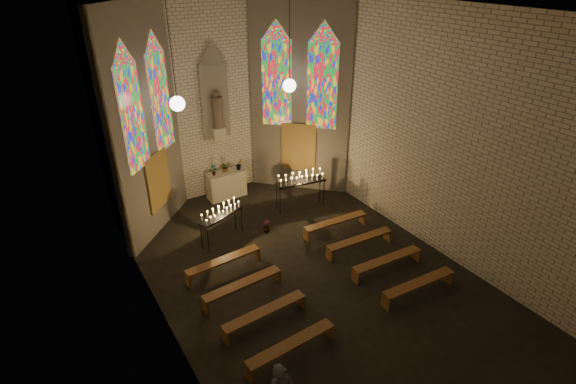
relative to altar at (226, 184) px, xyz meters
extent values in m
plane|color=black|center=(0.00, -5.45, -0.50)|extent=(12.00, 12.00, 0.00)
cube|color=beige|center=(0.00, 0.55, 3.00)|extent=(8.00, 0.02, 7.00)
cube|color=beige|center=(0.00, -11.45, 3.00)|extent=(8.00, 0.02, 7.00)
cube|color=beige|center=(-4.00, -5.45, 3.00)|extent=(0.02, 12.00, 7.00)
cube|color=beige|center=(4.00, -5.45, 3.00)|extent=(0.02, 12.00, 7.00)
cube|color=silver|center=(0.00, -5.45, 6.50)|extent=(8.00, 12.00, 0.01)
cube|color=beige|center=(-2.75, -0.70, 3.00)|extent=(2.72, 2.72, 7.00)
cube|color=beige|center=(2.75, -0.70, 3.00)|extent=(2.72, 2.72, 7.00)
cube|color=#4C3F8C|center=(-3.21, -1.39, 3.50)|extent=(0.78, 0.78, 3.00)
cube|color=#4C3F8C|center=(-2.06, -0.24, 3.50)|extent=(0.78, 0.78, 3.00)
cube|color=#4C3F8C|center=(2.06, -0.24, 3.50)|extent=(0.78, 0.78, 3.00)
cube|color=#4C3F8C|center=(3.21, -1.39, 3.50)|extent=(0.78, 0.78, 3.00)
cube|color=brown|center=(-2.63, -0.82, 1.20)|extent=(0.95, 0.95, 1.80)
cube|color=brown|center=(2.63, -0.82, 1.20)|extent=(0.95, 0.95, 1.80)
cube|color=gray|center=(0.00, 0.47, 3.00)|extent=(1.00, 0.12, 2.60)
cone|color=gray|center=(0.00, 0.47, 4.65)|extent=(1.00, 1.00, 0.80)
cube|color=beige|center=(0.00, 0.33, 1.90)|extent=(0.45, 0.30, 0.40)
cylinder|color=brown|center=(0.00, 0.33, 2.65)|extent=(0.36, 0.36, 1.10)
sphere|color=brown|center=(0.00, 0.33, 3.30)|extent=(0.26, 0.26, 0.26)
sphere|color=white|center=(-1.90, -1.35, 3.70)|extent=(0.44, 0.44, 0.44)
cylinder|color=black|center=(-1.90, -1.35, 5.10)|extent=(0.02, 0.02, 2.80)
sphere|color=white|center=(1.90, -1.35, 3.70)|extent=(0.44, 0.44, 0.44)
cylinder|color=black|center=(1.90, -1.35, 5.10)|extent=(0.02, 0.02, 2.80)
cube|color=beige|center=(0.00, 0.00, 0.00)|extent=(1.40, 0.60, 1.00)
imported|color=#4C723F|center=(-0.46, -0.03, 0.72)|extent=(0.26, 0.21, 0.44)
imported|color=#4C723F|center=(0.02, 0.04, 0.69)|extent=(0.42, 0.39, 0.38)
imported|color=#4C723F|center=(0.53, -0.08, 0.71)|extent=(0.25, 0.22, 0.42)
imported|color=#4C723F|center=(0.06, -2.90, -0.28)|extent=(0.29, 0.29, 0.44)
cube|color=black|center=(-1.33, -2.58, 0.40)|extent=(1.59, 0.89, 0.05)
cylinder|color=black|center=(-1.97, -2.97, -0.06)|extent=(0.03, 0.03, 0.88)
cylinder|color=black|center=(-0.59, -2.46, -0.06)|extent=(0.03, 0.03, 0.88)
cylinder|color=black|center=(-2.07, -2.70, -0.06)|extent=(0.03, 0.03, 0.88)
cylinder|color=black|center=(-0.70, -2.18, -0.06)|extent=(0.03, 0.03, 0.88)
cube|color=black|center=(1.87, -2.14, 0.52)|extent=(1.81, 0.74, 0.06)
cylinder|color=black|center=(1.03, -2.15, 0.00)|extent=(0.03, 0.03, 0.99)
cylinder|color=black|center=(2.65, -2.46, 0.00)|extent=(0.03, 0.03, 0.99)
cylinder|color=black|center=(1.09, -1.83, 0.00)|extent=(0.03, 0.03, 0.99)
cylinder|color=black|center=(2.71, -2.13, 0.00)|extent=(0.03, 0.03, 0.99)
cube|color=brown|center=(-1.98, -4.06, -0.10)|extent=(2.25, 0.43, 0.05)
cube|color=brown|center=(-3.07, -4.12, -0.30)|extent=(0.07, 0.31, 0.40)
cube|color=brown|center=(-0.89, -4.00, -0.30)|extent=(0.07, 0.31, 0.40)
cube|color=brown|center=(1.98, -4.06, -0.10)|extent=(2.25, 0.43, 0.05)
cube|color=brown|center=(0.89, -4.00, -0.30)|extent=(0.07, 0.31, 0.40)
cube|color=brown|center=(3.07, -4.12, -0.30)|extent=(0.07, 0.31, 0.40)
cube|color=brown|center=(-1.98, -5.26, -0.10)|extent=(2.25, 0.43, 0.05)
cube|color=brown|center=(-3.07, -5.32, -0.30)|extent=(0.07, 0.31, 0.40)
cube|color=brown|center=(-0.89, -5.20, -0.30)|extent=(0.07, 0.31, 0.40)
cube|color=brown|center=(1.98, -5.26, -0.10)|extent=(2.25, 0.43, 0.05)
cube|color=brown|center=(0.89, -5.20, -0.30)|extent=(0.07, 0.31, 0.40)
cube|color=brown|center=(3.07, -5.32, -0.30)|extent=(0.07, 0.31, 0.40)
cube|color=brown|center=(-1.98, -6.46, -0.10)|extent=(2.25, 0.43, 0.05)
cube|color=brown|center=(-3.07, -6.52, -0.30)|extent=(0.07, 0.31, 0.40)
cube|color=brown|center=(-0.89, -6.40, -0.30)|extent=(0.07, 0.31, 0.40)
cube|color=brown|center=(1.98, -6.46, -0.10)|extent=(2.25, 0.43, 0.05)
cube|color=brown|center=(0.89, -6.40, -0.30)|extent=(0.07, 0.31, 0.40)
cube|color=brown|center=(3.07, -6.52, -0.30)|extent=(0.07, 0.31, 0.40)
cube|color=brown|center=(-1.98, -7.66, -0.10)|extent=(2.25, 0.43, 0.05)
cube|color=brown|center=(-3.07, -7.72, -0.30)|extent=(0.07, 0.31, 0.40)
cube|color=brown|center=(-0.89, -7.60, -0.30)|extent=(0.07, 0.31, 0.40)
cube|color=brown|center=(1.98, -7.66, -0.10)|extent=(2.25, 0.43, 0.05)
cube|color=brown|center=(0.89, -7.60, -0.30)|extent=(0.07, 0.31, 0.40)
cube|color=brown|center=(3.07, -7.72, -0.30)|extent=(0.07, 0.31, 0.40)
camera|label=1|loc=(-5.82, -13.72, 7.51)|focal=28.00mm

